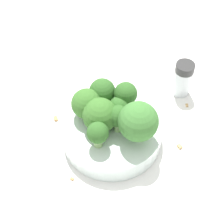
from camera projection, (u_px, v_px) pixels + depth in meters
ground_plane at (112, 139)px, 0.61m from camera, size 3.00×3.00×0.00m
bowl at (112, 133)px, 0.60m from camera, size 0.16×0.16×0.03m
broccoli_floret_0 at (102, 92)px, 0.59m from camera, size 0.04×0.04×0.05m
broccoli_floret_1 at (119, 116)px, 0.56m from camera, size 0.03×0.03×0.05m
broccoli_floret_2 at (137, 123)px, 0.54m from camera, size 0.06×0.06×0.07m
broccoli_floret_3 at (100, 134)px, 0.54m from camera, size 0.03×0.03×0.05m
broccoli_floret_4 at (124, 94)px, 0.58m from camera, size 0.04×0.04×0.06m
broccoli_floret_5 at (88, 103)px, 0.58m from camera, size 0.05×0.05×0.05m
broccoli_floret_6 at (118, 108)px, 0.58m from camera, size 0.03×0.03×0.04m
broccoli_floret_7 at (100, 116)px, 0.56m from camera, size 0.05×0.05×0.05m
pepper_shaker at (183, 79)px, 0.65m from camera, size 0.03×0.03×0.07m
almond_crumb_0 at (187, 105)px, 0.65m from camera, size 0.01×0.01×0.01m
almond_crumb_1 at (180, 146)px, 0.60m from camera, size 0.01×0.01×0.01m
almond_crumb_2 at (72, 178)px, 0.56m from camera, size 0.00×0.01×0.01m
almond_crumb_3 at (178, 92)px, 0.67m from camera, size 0.01×0.01×0.01m
almond_crumb_4 at (56, 118)px, 0.63m from camera, size 0.01×0.01×0.01m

